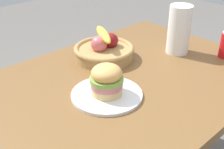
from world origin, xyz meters
The scene contains 5 objects.
dining_table centered at (0.00, 0.00, 0.65)m, with size 1.40×0.90×0.75m.
plate centered at (-0.10, -0.04, 0.76)m, with size 0.28×0.28×0.01m, color white.
sandwich centered at (-0.10, -0.04, 0.82)m, with size 0.13×0.13×0.12m.
fruit_basket centered at (0.13, 0.22, 0.79)m, with size 0.29×0.29×0.14m.
paper_towel_roll centered at (0.44, 0.01, 0.87)m, with size 0.11×0.11×0.24m, color white.
Camera 1 is at (-0.74, -0.76, 1.37)m, focal length 47.35 mm.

